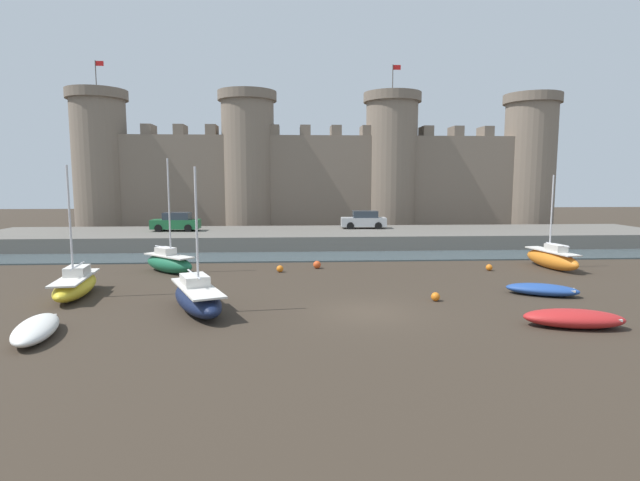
{
  "coord_description": "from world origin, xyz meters",
  "views": [
    {
      "loc": [
        -3.32,
        -20.81,
        5.7
      ],
      "look_at": [
        -1.76,
        5.32,
        2.5
      ],
      "focal_mm": 28.0,
      "sensor_mm": 36.0,
      "label": 1
    }
  ],
  "objects_px": {
    "mooring_buoy_near_channel": "(280,269)",
    "mooring_buoy_mid_mud": "(317,265)",
    "rowboat_midflat_centre": "(574,318)",
    "sailboat_foreground_right": "(76,285)",
    "mooring_buoy_off_centre": "(489,267)",
    "car_quay_west": "(364,220)",
    "sailboat_foreground_centre": "(552,258)",
    "sailboat_near_channel_right": "(197,297)",
    "mooring_buoy_near_shore": "(436,297)",
    "rowboat_near_channel_left": "(542,289)",
    "car_quay_centre_east": "(176,222)",
    "rowboat_foreground_left": "(36,329)",
    "sailboat_midflat_right": "(169,262)"
  },
  "relations": [
    {
      "from": "mooring_buoy_near_shore",
      "to": "car_quay_centre_east",
      "type": "bearing_deg",
      "value": 128.06
    },
    {
      "from": "sailboat_foreground_centre",
      "to": "rowboat_near_channel_left",
      "type": "height_order",
      "value": "sailboat_foreground_centre"
    },
    {
      "from": "sailboat_near_channel_right",
      "to": "rowboat_near_channel_left",
      "type": "bearing_deg",
      "value": 7.3
    },
    {
      "from": "sailboat_near_channel_right",
      "to": "sailboat_foreground_right",
      "type": "relative_size",
      "value": 0.98
    },
    {
      "from": "sailboat_near_channel_right",
      "to": "car_quay_centre_east",
      "type": "distance_m",
      "value": 23.54
    },
    {
      "from": "sailboat_near_channel_right",
      "to": "mooring_buoy_mid_mud",
      "type": "distance_m",
      "value": 11.79
    },
    {
      "from": "rowboat_near_channel_left",
      "to": "sailboat_foreground_right",
      "type": "height_order",
      "value": "sailboat_foreground_right"
    },
    {
      "from": "sailboat_near_channel_right",
      "to": "car_quay_centre_east",
      "type": "height_order",
      "value": "sailboat_near_channel_right"
    },
    {
      "from": "sailboat_foreground_centre",
      "to": "mooring_buoy_mid_mud",
      "type": "height_order",
      "value": "sailboat_foreground_centre"
    },
    {
      "from": "rowboat_foreground_left",
      "to": "mooring_buoy_off_centre",
      "type": "xyz_separation_m",
      "value": [
        21.72,
        12.19,
        -0.14
      ]
    },
    {
      "from": "sailboat_foreground_centre",
      "to": "sailboat_midflat_right",
      "type": "distance_m",
      "value": 24.28
    },
    {
      "from": "rowboat_near_channel_left",
      "to": "sailboat_foreground_right",
      "type": "distance_m",
      "value": 22.99
    },
    {
      "from": "sailboat_midflat_right",
      "to": "rowboat_midflat_centre",
      "type": "bearing_deg",
      "value": -34.32
    },
    {
      "from": "sailboat_near_channel_right",
      "to": "mooring_buoy_near_channel",
      "type": "relative_size",
      "value": 14.64
    },
    {
      "from": "sailboat_midflat_right",
      "to": "sailboat_near_channel_right",
      "type": "relative_size",
      "value": 1.12
    },
    {
      "from": "car_quay_west",
      "to": "car_quay_centre_east",
      "type": "bearing_deg",
      "value": -175.47
    },
    {
      "from": "rowboat_midflat_centre",
      "to": "car_quay_centre_east",
      "type": "xyz_separation_m",
      "value": [
        -20.95,
        25.95,
        1.65
      ]
    },
    {
      "from": "sailboat_near_channel_right",
      "to": "sailboat_foreground_centre",
      "type": "bearing_deg",
      "value": 24.13
    },
    {
      "from": "sailboat_near_channel_right",
      "to": "car_quay_west",
      "type": "distance_m",
      "value": 26.42
    },
    {
      "from": "car_quay_centre_east",
      "to": "mooring_buoy_near_shore",
      "type": "bearing_deg",
      "value": -51.94
    },
    {
      "from": "mooring_buoy_near_channel",
      "to": "mooring_buoy_mid_mud",
      "type": "height_order",
      "value": "mooring_buoy_mid_mud"
    },
    {
      "from": "rowboat_midflat_centre",
      "to": "car_quay_centre_east",
      "type": "relative_size",
      "value": 0.95
    },
    {
      "from": "mooring_buoy_off_centre",
      "to": "mooring_buoy_near_channel",
      "type": "relative_size",
      "value": 0.95
    },
    {
      "from": "rowboat_midflat_centre",
      "to": "sailboat_foreground_right",
      "type": "distance_m",
      "value": 22.41
    },
    {
      "from": "car_quay_centre_east",
      "to": "mooring_buoy_off_centre",
      "type": "bearing_deg",
      "value": -31.66
    },
    {
      "from": "sailboat_near_channel_right",
      "to": "mooring_buoy_near_shore",
      "type": "xyz_separation_m",
      "value": [
        10.88,
        1.26,
        -0.44
      ]
    },
    {
      "from": "sailboat_near_channel_right",
      "to": "mooring_buoy_near_shore",
      "type": "bearing_deg",
      "value": 6.62
    },
    {
      "from": "sailboat_midflat_right",
      "to": "sailboat_foreground_right",
      "type": "height_order",
      "value": "sailboat_midflat_right"
    },
    {
      "from": "rowboat_near_channel_left",
      "to": "sailboat_foreground_right",
      "type": "xyz_separation_m",
      "value": [
        -22.96,
        1.07,
        0.29
      ]
    },
    {
      "from": "rowboat_foreground_left",
      "to": "mooring_buoy_near_shore",
      "type": "bearing_deg",
      "value": 15.93
    },
    {
      "from": "rowboat_near_channel_left",
      "to": "mooring_buoy_near_shore",
      "type": "height_order",
      "value": "rowboat_near_channel_left"
    },
    {
      "from": "car_quay_centre_east",
      "to": "sailboat_foreground_right",
      "type": "bearing_deg",
      "value": -91.52
    },
    {
      "from": "rowboat_midflat_centre",
      "to": "mooring_buoy_off_centre",
      "type": "xyz_separation_m",
      "value": [
        1.54,
        12.08,
        -0.16
      ]
    },
    {
      "from": "sailboat_foreground_centre",
      "to": "sailboat_foreground_right",
      "type": "distance_m",
      "value": 27.99
    },
    {
      "from": "sailboat_midflat_right",
      "to": "rowboat_near_channel_left",
      "type": "xyz_separation_m",
      "value": [
        19.94,
        -7.27,
        -0.35
      ]
    },
    {
      "from": "sailboat_foreground_centre",
      "to": "rowboat_foreground_left",
      "type": "height_order",
      "value": "sailboat_foreground_centre"
    },
    {
      "from": "sailboat_midflat_right",
      "to": "mooring_buoy_near_shore",
      "type": "relative_size",
      "value": 16.73
    },
    {
      "from": "sailboat_foreground_right",
      "to": "mooring_buoy_off_centre",
      "type": "relative_size",
      "value": 15.72
    },
    {
      "from": "rowboat_foreground_left",
      "to": "car_quay_centre_east",
      "type": "height_order",
      "value": "car_quay_centre_east"
    },
    {
      "from": "rowboat_midflat_centre",
      "to": "car_quay_west",
      "type": "height_order",
      "value": "car_quay_west"
    },
    {
      "from": "rowboat_foreground_left",
      "to": "rowboat_near_channel_left",
      "type": "height_order",
      "value": "rowboat_foreground_left"
    },
    {
      "from": "mooring_buoy_off_centre",
      "to": "car_quay_west",
      "type": "height_order",
      "value": "car_quay_west"
    },
    {
      "from": "rowboat_near_channel_left",
      "to": "mooring_buoy_off_centre",
      "type": "height_order",
      "value": "rowboat_near_channel_left"
    },
    {
      "from": "sailboat_midflat_right",
      "to": "car_quay_centre_east",
      "type": "bearing_deg",
      "value": 100.62
    },
    {
      "from": "mooring_buoy_mid_mud",
      "to": "car_quay_centre_east",
      "type": "height_order",
      "value": "car_quay_centre_east"
    },
    {
      "from": "car_quay_centre_east",
      "to": "sailboat_foreground_centre",
      "type": "bearing_deg",
      "value": -26.58
    },
    {
      "from": "mooring_buoy_mid_mud",
      "to": "car_quay_west",
      "type": "relative_size",
      "value": 0.12
    },
    {
      "from": "rowboat_near_channel_left",
      "to": "rowboat_foreground_left",
      "type": "bearing_deg",
      "value": -165.93
    },
    {
      "from": "sailboat_midflat_right",
      "to": "car_quay_west",
      "type": "xyz_separation_m",
      "value": [
        14.25,
        14.68,
        1.36
      ]
    },
    {
      "from": "rowboat_midflat_centre",
      "to": "mooring_buoy_near_channel",
      "type": "relative_size",
      "value": 9.3
    }
  ]
}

